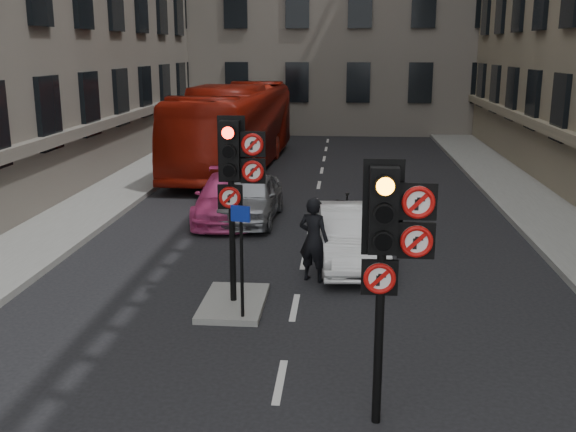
% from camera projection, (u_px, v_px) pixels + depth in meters
% --- Properties ---
extents(pavement_left, '(3.00, 50.00, 0.16)m').
position_uv_depth(pavement_left, '(76.00, 211.00, 20.42)').
color(pavement_left, gray).
rests_on(pavement_left, ground).
extents(pavement_right, '(3.00, 50.00, 0.16)m').
position_uv_depth(pavement_right, '(563.00, 221.00, 19.25)').
color(pavement_right, gray).
rests_on(pavement_right, ground).
extents(centre_island, '(1.20, 2.00, 0.12)m').
position_uv_depth(centre_island, '(234.00, 303.00, 13.17)').
color(centre_island, gray).
rests_on(centre_island, ground).
extents(signal_near, '(0.91, 0.40, 3.58)m').
position_uv_depth(signal_near, '(389.00, 239.00, 8.47)').
color(signal_near, black).
rests_on(signal_near, ground).
extents(signal_far, '(0.91, 0.40, 3.58)m').
position_uv_depth(signal_far, '(235.00, 170.00, 12.51)').
color(signal_far, black).
rests_on(signal_far, centre_island).
extents(car_silver, '(1.72, 4.02, 1.35)m').
position_uv_depth(car_silver, '(251.00, 198.00, 19.52)').
color(car_silver, '#989A9F').
rests_on(car_silver, ground).
extents(car_white, '(1.74, 4.15, 1.33)m').
position_uv_depth(car_white, '(351.00, 236.00, 15.62)').
color(car_white, white).
rests_on(car_white, ground).
extents(car_pink, '(2.08, 4.43, 1.25)m').
position_uv_depth(car_pink, '(227.00, 198.00, 19.73)').
color(car_pink, '#CE3C80').
rests_on(car_pink, ground).
extents(bus_red, '(3.58, 12.47, 3.43)m').
position_uv_depth(bus_red, '(235.00, 127.00, 27.81)').
color(bus_red, maroon).
rests_on(bus_red, ground).
extents(motorcycle, '(0.64, 1.70, 1.00)m').
position_uv_depth(motorcycle, '(346.00, 213.00, 18.46)').
color(motorcycle, black).
rests_on(motorcycle, ground).
extents(motorcyclist, '(0.79, 0.67, 1.85)m').
position_uv_depth(motorcyclist, '(313.00, 239.00, 14.39)').
color(motorcyclist, black).
rests_on(motorcyclist, ground).
extents(info_sign, '(0.36, 0.15, 2.10)m').
position_uv_depth(info_sign, '(241.00, 246.00, 12.01)').
color(info_sign, black).
rests_on(info_sign, centre_island).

